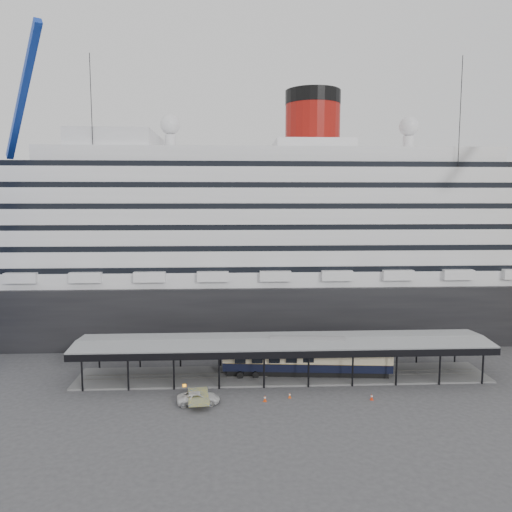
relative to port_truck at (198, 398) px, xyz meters
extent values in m
plane|color=#3A3A3C|center=(11.02, 3.77, -0.70)|extent=(200.00, 200.00, 0.00)
cube|color=black|center=(11.02, 35.77, 4.30)|extent=(130.00, 30.00, 10.00)
cylinder|color=maroon|center=(19.02, 35.77, 36.70)|extent=(10.00, 10.00, 9.00)
cylinder|color=black|center=(19.02, 35.77, 41.95)|extent=(10.10, 10.10, 2.50)
sphere|color=silver|center=(-6.98, 35.77, 37.00)|extent=(3.60, 3.60, 3.60)
sphere|color=silver|center=(37.02, 35.77, 37.00)|extent=(3.60, 3.60, 3.60)
cube|color=slate|center=(11.02, 8.77, -0.58)|extent=(56.00, 8.00, 0.24)
cube|color=slate|center=(11.02, 8.05, -0.42)|extent=(54.00, 0.08, 0.10)
cube|color=slate|center=(11.02, 9.49, -0.42)|extent=(54.00, 0.08, 0.10)
cube|color=black|center=(11.02, 4.27, 3.75)|extent=(56.00, 0.18, 0.90)
cube|color=black|center=(11.02, 13.27, 3.75)|extent=(56.00, 0.18, 0.90)
cube|color=slate|center=(11.02, 8.77, 4.48)|extent=(56.00, 9.00, 0.24)
cube|color=#173AAF|center=(-26.59, 19.64, 38.50)|extent=(12.92, 17.86, 16.80)
cylinder|color=black|center=(-18.20, 25.52, 22.90)|extent=(0.12, 0.12, 47.21)
cylinder|color=black|center=(41.28, 24.01, 22.90)|extent=(0.12, 0.12, 47.21)
imported|color=silver|center=(0.00, 0.00, 0.00)|extent=(5.27, 2.84, 1.41)
cube|color=black|center=(14.29, 8.77, -0.10)|extent=(22.08, 4.49, 0.73)
cube|color=black|center=(14.29, 8.77, 0.84)|extent=(23.16, 5.00, 1.15)
cube|color=beige|center=(14.29, 8.77, 2.10)|extent=(23.16, 5.04, 1.36)
cube|color=black|center=(14.29, 8.77, 2.99)|extent=(23.16, 5.00, 0.42)
cube|color=red|center=(7.96, 0.32, -0.69)|extent=(0.53, 0.53, 0.03)
cone|color=red|center=(7.96, 0.32, -0.30)|extent=(0.45, 0.45, 0.76)
cylinder|color=white|center=(7.96, 0.32, -0.23)|extent=(0.24, 0.24, 0.15)
cube|color=#EA4E0D|center=(11.08, 1.23, -0.69)|extent=(0.37, 0.37, 0.03)
cone|color=#EA4E0D|center=(11.08, 1.23, -0.35)|extent=(0.31, 0.31, 0.66)
cylinder|color=white|center=(11.08, 1.23, -0.29)|extent=(0.21, 0.21, 0.13)
cube|color=red|center=(20.96, 0.13, -0.69)|extent=(0.41, 0.41, 0.03)
cone|color=red|center=(20.96, 0.13, -0.31)|extent=(0.34, 0.34, 0.75)
cylinder|color=white|center=(20.96, 0.13, -0.23)|extent=(0.24, 0.24, 0.15)
camera|label=1|loc=(4.07, -57.30, 23.57)|focal=35.00mm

